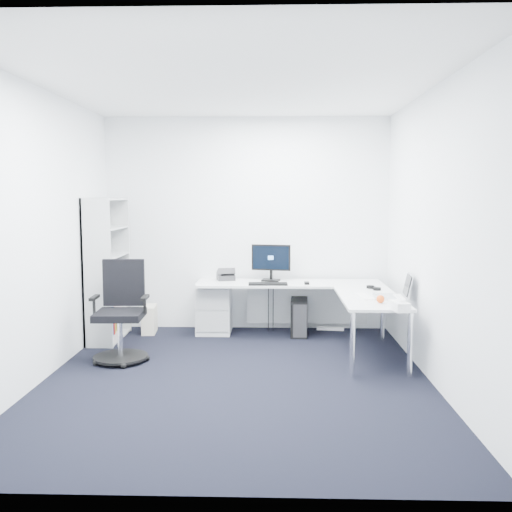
{
  "coord_description": "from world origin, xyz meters",
  "views": [
    {
      "loc": [
        0.34,
        -5.18,
        1.72
      ],
      "look_at": [
        0.15,
        1.05,
        1.05
      ],
      "focal_mm": 40.0,
      "sensor_mm": 36.0,
      "label": 1
    }
  ],
  "objects_px": {
    "task_chair": "(120,312)",
    "laptop": "(386,285)",
    "bookshelf": "(107,269)",
    "l_desk": "(291,314)",
    "monitor": "(271,262)"
  },
  "relations": [
    {
      "from": "bookshelf",
      "to": "l_desk",
      "type": "bearing_deg",
      "value": -1.32
    },
    {
      "from": "task_chair",
      "to": "monitor",
      "type": "height_order",
      "value": "monitor"
    },
    {
      "from": "task_chair",
      "to": "laptop",
      "type": "relative_size",
      "value": 2.81
    },
    {
      "from": "bookshelf",
      "to": "task_chair",
      "type": "relative_size",
      "value": 1.62
    },
    {
      "from": "l_desk",
      "to": "bookshelf",
      "type": "xyz_separation_m",
      "value": [
        -2.17,
        0.05,
        0.52
      ]
    },
    {
      "from": "bookshelf",
      "to": "laptop",
      "type": "height_order",
      "value": "bookshelf"
    },
    {
      "from": "monitor",
      "to": "laptop",
      "type": "distance_m",
      "value": 1.64
    },
    {
      "from": "task_chair",
      "to": "monitor",
      "type": "relative_size",
      "value": 2.14
    },
    {
      "from": "monitor",
      "to": "laptop",
      "type": "relative_size",
      "value": 1.31
    },
    {
      "from": "task_chair",
      "to": "laptop",
      "type": "height_order",
      "value": "task_chair"
    },
    {
      "from": "bookshelf",
      "to": "monitor",
      "type": "height_order",
      "value": "bookshelf"
    },
    {
      "from": "monitor",
      "to": "bookshelf",
      "type": "bearing_deg",
      "value": -158.63
    },
    {
      "from": "l_desk",
      "to": "bookshelf",
      "type": "height_order",
      "value": "bookshelf"
    },
    {
      "from": "bookshelf",
      "to": "monitor",
      "type": "bearing_deg",
      "value": 10.74
    },
    {
      "from": "bookshelf",
      "to": "laptop",
      "type": "xyz_separation_m",
      "value": [
        3.14,
        -0.75,
        -0.06
      ]
    }
  ]
}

